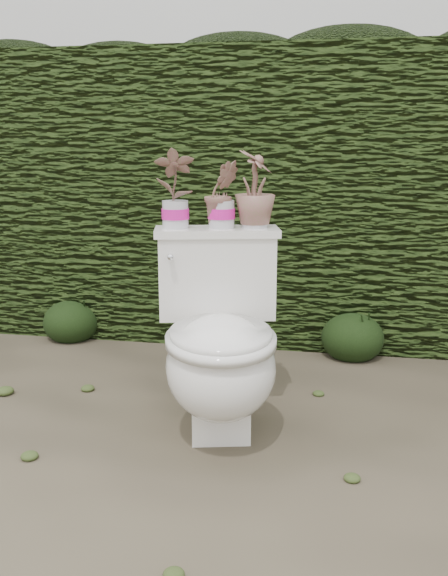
% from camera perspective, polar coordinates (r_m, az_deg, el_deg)
% --- Properties ---
extents(ground, '(60.00, 60.00, 0.00)m').
position_cam_1_polar(ground, '(2.58, -5.20, -12.78)').
color(ground, brown).
rests_on(ground, ground).
extents(hedge, '(8.00, 1.00, 1.60)m').
position_cam_1_polar(hedge, '(3.90, 0.97, 8.30)').
color(hedge, '#2F4416').
rests_on(hedge, ground).
extents(house_wall, '(8.00, 3.50, 4.00)m').
position_cam_1_polar(house_wall, '(8.28, 10.76, 18.93)').
color(house_wall, silver).
rests_on(house_wall, ground).
extents(toilet, '(0.60, 0.76, 0.78)m').
position_cam_1_polar(toilet, '(2.46, -0.38, -5.16)').
color(toilet, white).
rests_on(toilet, ground).
extents(potted_plant_left, '(0.17, 0.13, 0.30)m').
position_cam_1_polar(potted_plant_left, '(2.58, -4.39, 8.66)').
color(potted_plant_left, '#3B7A25').
rests_on(potted_plant_left, toilet).
extents(potted_plant_center, '(0.17, 0.16, 0.25)m').
position_cam_1_polar(potted_plant_center, '(2.58, -0.23, 8.15)').
color(potted_plant_center, '#3B7A25').
rests_on(potted_plant_center, toilet).
extents(potted_plant_right, '(0.17, 0.17, 0.29)m').
position_cam_1_polar(potted_plant_right, '(2.59, 2.77, 8.61)').
color(potted_plant_right, '#3B7A25').
rests_on(potted_plant_right, toilet).
extents(liriope_clump_1, '(0.32, 0.32, 0.25)m').
position_cam_1_polar(liriope_clump_1, '(3.80, -13.46, -2.54)').
color(liriope_clump_1, black).
rests_on(liriope_clump_1, ground).
extents(liriope_clump_2, '(0.33, 0.33, 0.26)m').
position_cam_1_polar(liriope_clump_2, '(3.45, 11.37, -3.90)').
color(liriope_clump_2, black).
rests_on(liriope_clump_2, ground).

